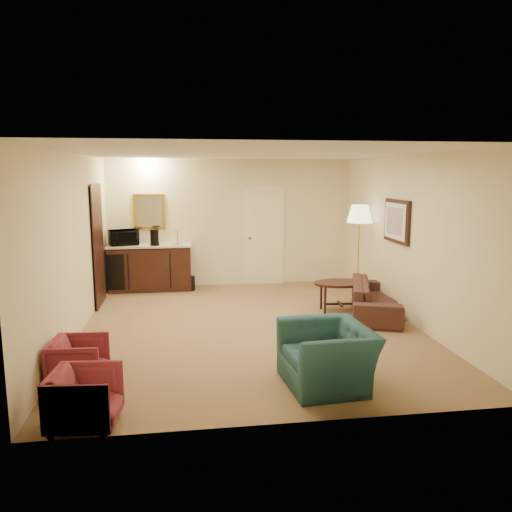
{
  "coord_description": "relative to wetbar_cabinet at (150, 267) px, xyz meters",
  "views": [
    {
      "loc": [
        -0.96,
        -7.28,
        2.32
      ],
      "look_at": [
        0.16,
        0.5,
        1.01
      ],
      "focal_mm": 35.0,
      "sensor_mm": 36.0,
      "label": 1
    }
  ],
  "objects": [
    {
      "name": "coffee_maker",
      "position": [
        0.11,
        -0.12,
        0.62
      ],
      "size": [
        0.19,
        0.19,
        0.32
      ],
      "primitive_type": "cylinder",
      "rotation": [
        0.0,
        0.0,
        0.13
      ],
      "color": "black",
      "rests_on": "wetbar_cabinet"
    },
    {
      "name": "room_walls",
      "position": [
        1.55,
        -1.95,
        1.26
      ],
      "size": [
        5.02,
        6.01,
        2.61
      ],
      "color": "beige",
      "rests_on": "ground"
    },
    {
      "name": "rose_chair_near",
      "position": [
        -0.5,
        -4.53,
        -0.17
      ],
      "size": [
        0.57,
        0.61,
        0.59
      ],
      "primitive_type": "imported",
      "rotation": [
        0.0,
        0.0,
        1.51
      ],
      "color": "maroon",
      "rests_on": "ground"
    },
    {
      "name": "coffee_table",
      "position": [
        3.27,
        -2.09,
        -0.2
      ],
      "size": [
        0.95,
        0.68,
        0.52
      ],
      "primitive_type": "cube",
      "rotation": [
        0.0,
        0.0,
        -0.09
      ],
      "color": "black",
      "rests_on": "ground"
    },
    {
      "name": "microwave",
      "position": [
        -0.5,
        -0.0,
        0.64
      ],
      "size": [
        0.61,
        0.45,
        0.37
      ],
      "primitive_type": "imported",
      "rotation": [
        0.0,
        0.0,
        0.31
      ],
      "color": "black",
      "rests_on": "wetbar_cabinet"
    },
    {
      "name": "ground",
      "position": [
        1.65,
        -2.72,
        -0.46
      ],
      "size": [
        6.0,
        6.0,
        0.0
      ],
      "primitive_type": "plane",
      "color": "olive",
      "rests_on": "ground"
    },
    {
      "name": "rose_chair_far",
      "position": [
        -0.25,
        -5.52,
        -0.16
      ],
      "size": [
        0.61,
        0.64,
        0.61
      ],
      "primitive_type": "imported",
      "rotation": [
        0.0,
        0.0,
        1.47
      ],
      "color": "maroon",
      "rests_on": "ground"
    },
    {
      "name": "teal_armchair",
      "position": [
        2.21,
        -4.92,
        -0.01
      ],
      "size": [
        0.75,
        1.07,
        0.89
      ],
      "primitive_type": "imported",
      "rotation": [
        0.0,
        0.0,
        -1.49
      ],
      "color": "#204A52",
      "rests_on": "ground"
    },
    {
      "name": "wetbar_cabinet",
      "position": [
        0.0,
        0.0,
        0.0
      ],
      "size": [
        1.64,
        0.58,
        0.92
      ],
      "primitive_type": "cube",
      "color": "#331710",
      "rests_on": "ground"
    },
    {
      "name": "waste_bin",
      "position": [
        0.77,
        -0.15,
        -0.32
      ],
      "size": [
        0.24,
        0.24,
        0.28
      ],
      "primitive_type": "cylinder",
      "rotation": [
        0.0,
        0.0,
        -0.06
      ],
      "color": "black",
      "rests_on": "ground"
    },
    {
      "name": "floor_lamp",
      "position": [
        3.85,
        -1.32,
        0.42
      ],
      "size": [
        0.48,
        0.48,
        1.76
      ],
      "primitive_type": "cube",
      "rotation": [
        0.0,
        0.0,
        -0.03
      ],
      "color": "gold",
      "rests_on": "ground"
    },
    {
      "name": "sofa",
      "position": [
        3.8,
        -2.33,
        -0.09
      ],
      "size": [
        1.13,
        1.97,
        0.74
      ],
      "primitive_type": "imported",
      "rotation": [
        0.0,
        0.0,
        1.25
      ],
      "color": "black",
      "rests_on": "ground"
    }
  ]
}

